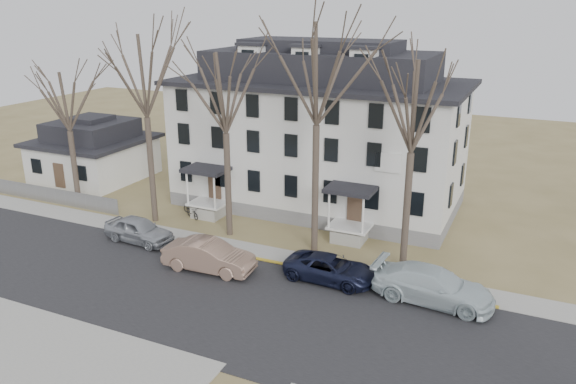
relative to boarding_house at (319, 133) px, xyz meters
The scene contains 19 objects.
ground 18.85m from the boarding_house, 83.64° to the right, with size 120.00×120.00×0.00m, color olive.
main_road 16.96m from the boarding_house, 82.85° to the right, with size 120.00×10.00×0.04m, color #27272A.
far_sidewalk 11.49m from the boarding_house, 78.64° to the right, with size 120.00×2.00×0.08m, color #A09F97.
near_sidewalk_left 24.33m from the boarding_house, 104.65° to the right, with size 20.00×5.00×0.08m, color #A09F97.
yellow_curb 13.99m from the boarding_house, 57.18° to the right, with size 14.00×0.25×0.06m, color gold.
boarding_house is the anchor object (origin of this frame).
small_house 20.34m from the boarding_house, behind, with size 8.70×8.70×5.00m.
fence 21.48m from the boarding_house, 156.01° to the right, with size 14.00×0.06×1.20m, color gray.
tree_far_left 13.12m from the boarding_house, 137.82° to the right, with size 8.40×8.40×13.72m.
tree_mid_left 9.66m from the boarding_house, 110.20° to the right, with size 7.80×7.80×12.74m.
tree_center 10.39m from the boarding_house, 69.80° to the right, with size 9.00×9.00×14.70m.
tree_mid_right 12.51m from the boarding_house, 43.81° to the right, with size 7.80×7.80×12.74m.
tree_bungalow 18.17m from the boarding_house, 152.99° to the right, with size 6.60×6.60×10.78m.
car_silver 14.62m from the boarding_house, 122.96° to the right, with size 1.89×4.70×1.60m, color #A1A6AD.
car_tan 14.04m from the boarding_house, 95.93° to the right, with size 1.84×5.27×1.74m, color #90705E.
car_navy 13.54m from the boarding_house, 65.31° to the right, with size 2.33×5.05×1.40m, color #151931.
car_white 16.42m from the boarding_house, 46.82° to the right, with size 2.48×6.09×1.77m, color silver.
bicycle_left 10.81m from the boarding_house, 135.10° to the right, with size 0.55×1.59×0.83m, color black.
bicycle_right 10.61m from the boarding_house, 140.63° to the right, with size 0.45×1.58×0.95m, color black.
Camera 1 is at (12.67, -19.60, 14.42)m, focal length 35.00 mm.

